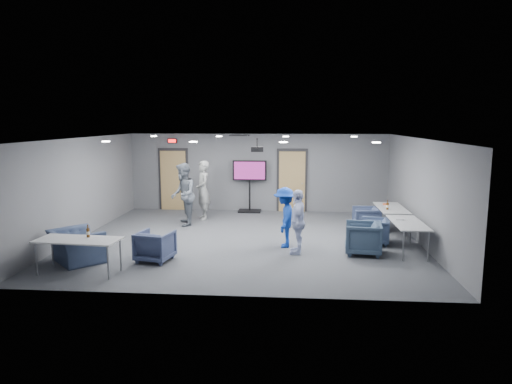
# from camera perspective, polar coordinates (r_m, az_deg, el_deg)

# --- Properties ---
(floor) EXTENTS (9.00, 9.00, 0.00)m
(floor) POSITION_cam_1_polar(r_m,az_deg,el_deg) (12.30, -1.20, -5.94)
(floor) COLOR #3E4146
(floor) RESTS_ON ground
(ceiling) EXTENTS (9.00, 9.00, 0.00)m
(ceiling) POSITION_cam_1_polar(r_m,az_deg,el_deg) (11.90, -1.24, 6.74)
(ceiling) COLOR white
(ceiling) RESTS_ON wall_back
(wall_back) EXTENTS (9.00, 0.02, 2.70)m
(wall_back) POSITION_cam_1_polar(r_m,az_deg,el_deg) (15.97, 0.22, 2.44)
(wall_back) COLOR slate
(wall_back) RESTS_ON floor
(wall_front) EXTENTS (9.00, 0.02, 2.70)m
(wall_front) POSITION_cam_1_polar(r_m,az_deg,el_deg) (8.12, -4.06, -3.92)
(wall_front) COLOR slate
(wall_front) RESTS_ON floor
(wall_left) EXTENTS (0.02, 8.00, 2.70)m
(wall_left) POSITION_cam_1_polar(r_m,az_deg,el_deg) (13.25, -20.97, 0.51)
(wall_left) COLOR slate
(wall_left) RESTS_ON floor
(wall_right) EXTENTS (0.02, 8.00, 2.70)m
(wall_right) POSITION_cam_1_polar(r_m,az_deg,el_deg) (12.41, 19.93, 0.03)
(wall_right) COLOR slate
(wall_right) RESTS_ON floor
(door_left) EXTENTS (1.06, 0.17, 2.24)m
(door_left) POSITION_cam_1_polar(r_m,az_deg,el_deg) (16.46, -10.26, 1.50)
(door_left) COLOR black
(door_left) RESTS_ON wall_back
(door_right) EXTENTS (1.06, 0.17, 2.24)m
(door_right) POSITION_cam_1_polar(r_m,az_deg,el_deg) (15.92, 4.52, 1.36)
(door_right) COLOR black
(door_right) RESTS_ON wall_back
(exit_sign) EXTENTS (0.32, 0.08, 0.16)m
(exit_sign) POSITION_cam_1_polar(r_m,az_deg,el_deg) (16.32, -10.42, 6.30)
(exit_sign) COLOR black
(exit_sign) RESTS_ON wall_back
(hvac_diffuser) EXTENTS (0.60, 0.60, 0.03)m
(hvac_diffuser) POSITION_cam_1_polar(r_m,az_deg,el_deg) (14.73, -2.08, 7.09)
(hvac_diffuser) COLOR black
(hvac_diffuser) RESTS_ON ceiling
(downlights) EXTENTS (6.18, 3.78, 0.02)m
(downlights) POSITION_cam_1_polar(r_m,az_deg,el_deg) (11.90, -1.24, 6.67)
(downlights) COLOR white
(downlights) RESTS_ON ceiling
(person_a) EXTENTS (0.68, 0.81, 1.89)m
(person_a) POSITION_cam_1_polar(r_m,az_deg,el_deg) (14.69, -6.63, 0.21)
(person_a) COLOR gray
(person_a) RESTS_ON floor
(person_b) EXTENTS (0.92, 1.07, 1.90)m
(person_b) POSITION_cam_1_polar(r_m,az_deg,el_deg) (13.90, -9.10, -0.31)
(person_b) COLOR slate
(person_b) RESTS_ON floor
(person_c) EXTENTS (0.43, 0.93, 1.55)m
(person_c) POSITION_cam_1_polar(r_m,az_deg,el_deg) (10.89, 5.25, -3.72)
(person_c) COLOR silver
(person_c) RESTS_ON floor
(person_d) EXTENTS (0.60, 1.00, 1.51)m
(person_d) POSITION_cam_1_polar(r_m,az_deg,el_deg) (11.45, 3.61, -3.18)
(person_d) COLOR #173996
(person_d) RESTS_ON floor
(chair_right_a) EXTENTS (0.76, 0.74, 0.69)m
(chair_right_a) POSITION_cam_1_polar(r_m,az_deg,el_deg) (13.57, 13.60, -3.28)
(chair_right_a) COLOR #384462
(chair_right_a) RESTS_ON floor
(chair_right_b) EXTENTS (0.86, 0.84, 0.66)m
(chair_right_b) POSITION_cam_1_polar(r_m,az_deg,el_deg) (12.20, 14.63, -4.74)
(chair_right_b) COLOR #3D4C6A
(chair_right_b) RESTS_ON floor
(chair_right_c) EXTENTS (0.94, 0.91, 0.77)m
(chair_right_c) POSITION_cam_1_polar(r_m,az_deg,el_deg) (11.19, 13.22, -5.65)
(chair_right_c) COLOR #36475D
(chair_right_c) RESTS_ON floor
(chair_front_a) EXTENTS (0.88, 0.90, 0.69)m
(chair_front_a) POSITION_cam_1_polar(r_m,az_deg,el_deg) (10.63, -12.50, -6.60)
(chair_front_a) COLOR #3B4466
(chair_front_a) RESTS_ON floor
(chair_front_b) EXTENTS (1.48, 1.48, 0.73)m
(chair_front_b) POSITION_cam_1_polar(r_m,az_deg,el_deg) (11.05, -21.56, -6.33)
(chair_front_b) COLOR #3B4967
(chair_front_b) RESTS_ON floor
(table_right_a) EXTENTS (0.73, 1.75, 0.73)m
(table_right_a) POSITION_cam_1_polar(r_m,az_deg,el_deg) (13.41, 16.54, -2.06)
(table_right_a) COLOR silver
(table_right_a) RESTS_ON floor
(table_right_b) EXTENTS (0.71, 1.71, 0.73)m
(table_right_b) POSITION_cam_1_polar(r_m,az_deg,el_deg) (11.60, 18.46, -3.84)
(table_right_b) COLOR silver
(table_right_b) RESTS_ON floor
(table_front_left) EXTENTS (1.77, 0.85, 0.73)m
(table_front_left) POSITION_cam_1_polar(r_m,az_deg,el_deg) (10.16, -21.35, -5.76)
(table_front_left) COLOR silver
(table_front_left) RESTS_ON floor
(bottle_front) EXTENTS (0.07, 0.07, 0.27)m
(bottle_front) POSITION_cam_1_polar(r_m,az_deg,el_deg) (10.21, -20.25, -4.78)
(bottle_front) COLOR #502E0D
(bottle_front) RESTS_ON table_front_left
(bottle_right) EXTENTS (0.07, 0.07, 0.27)m
(bottle_right) POSITION_cam_1_polar(r_m,az_deg,el_deg) (13.03, 16.11, -1.70)
(bottle_right) COLOR #502E0D
(bottle_right) RESTS_ON table_right_a
(snack_box) EXTENTS (0.20, 0.15, 0.04)m
(snack_box) POSITION_cam_1_polar(r_m,az_deg,el_deg) (13.78, 15.93, -1.47)
(snack_box) COLOR #D45B35
(snack_box) RESTS_ON table_right_a
(wrapper) EXTENTS (0.22, 0.17, 0.05)m
(wrapper) POSITION_cam_1_polar(r_m,az_deg,el_deg) (11.78, 17.55, -3.25)
(wrapper) COLOR silver
(wrapper) RESTS_ON table_right_b
(tv_stand) EXTENTS (1.17, 0.56, 1.80)m
(tv_stand) POSITION_cam_1_polar(r_m,az_deg,el_deg) (15.79, -0.80, 1.15)
(tv_stand) COLOR black
(tv_stand) RESTS_ON floor
(projector) EXTENTS (0.34, 0.33, 0.36)m
(projector) POSITION_cam_1_polar(r_m,az_deg,el_deg) (12.16, 0.14, 5.40)
(projector) COLOR black
(projector) RESTS_ON ceiling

